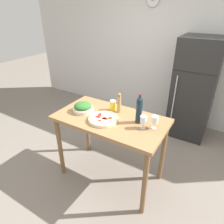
% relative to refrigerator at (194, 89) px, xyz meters
% --- Properties ---
extents(ground_plane, '(14.00, 14.00, 0.00)m').
position_rel_refrigerator_xyz_m(ground_plane, '(-0.63, -1.65, -0.84)').
color(ground_plane, slate).
extents(wall_back, '(6.40, 0.08, 2.60)m').
position_rel_refrigerator_xyz_m(wall_back, '(-0.63, 0.37, 0.46)').
color(wall_back, silver).
rests_on(wall_back, ground_plane).
extents(refrigerator, '(0.64, 0.67, 1.68)m').
position_rel_refrigerator_xyz_m(refrigerator, '(0.00, 0.00, 0.00)').
color(refrigerator, black).
rests_on(refrigerator, ground_plane).
extents(prep_counter, '(1.31, 0.71, 0.92)m').
position_rel_refrigerator_xyz_m(prep_counter, '(-0.63, -1.65, -0.04)').
color(prep_counter, olive).
rests_on(prep_counter, ground_plane).
extents(wine_bottle, '(0.07, 0.07, 0.34)m').
position_rel_refrigerator_xyz_m(wine_bottle, '(-0.31, -1.58, 0.24)').
color(wine_bottle, '#142833').
rests_on(wine_bottle, prep_counter).
extents(wine_glass_near, '(0.07, 0.07, 0.15)m').
position_rel_refrigerator_xyz_m(wine_glass_near, '(-0.22, -1.66, 0.18)').
color(wine_glass_near, silver).
rests_on(wine_glass_near, prep_counter).
extents(wine_glass_far, '(0.07, 0.07, 0.15)m').
position_rel_refrigerator_xyz_m(wine_glass_far, '(-0.11, -1.60, 0.18)').
color(wine_glass_far, silver).
rests_on(wine_glass_far, prep_counter).
extents(pepper_mill, '(0.05, 0.05, 0.25)m').
position_rel_refrigerator_xyz_m(pepper_mill, '(-0.62, -1.47, 0.20)').
color(pepper_mill, '#AD7F51').
rests_on(pepper_mill, prep_counter).
extents(salad_bowl, '(0.26, 0.26, 0.12)m').
position_rel_refrigerator_xyz_m(salad_bowl, '(-1.01, -1.68, 0.13)').
color(salad_bowl, silver).
rests_on(salad_bowl, prep_counter).
extents(homemade_pizza, '(0.35, 0.35, 0.04)m').
position_rel_refrigerator_xyz_m(homemade_pizza, '(-0.67, -1.74, 0.09)').
color(homemade_pizza, beige).
rests_on(homemade_pizza, prep_counter).
extents(salt_canister, '(0.08, 0.08, 0.13)m').
position_rel_refrigerator_xyz_m(salt_canister, '(-0.70, -1.47, 0.14)').
color(salt_canister, yellow).
rests_on(salt_canister, prep_counter).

